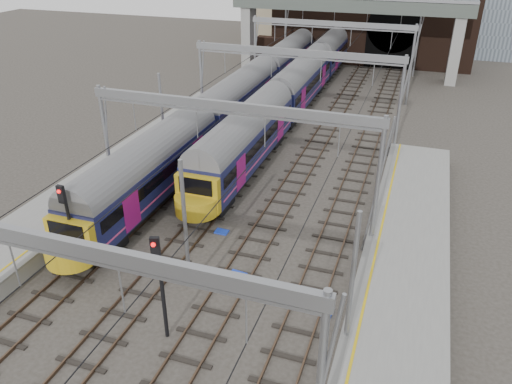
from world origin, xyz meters
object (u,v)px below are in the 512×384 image
at_px(signal_near_left, 68,220).
at_px(signal_near_centre, 160,277).
at_px(relay_cabinet, 53,254).
at_px(train_second, 238,99).
at_px(train_main, 319,64).

xyz_separation_m(signal_near_left, signal_near_centre, (6.58, -2.67, 0.05)).
height_order(signal_near_left, relay_cabinet, signal_near_left).
bearing_deg(train_second, signal_near_left, -90.00).
bearing_deg(signal_near_centre, signal_near_left, 138.27).
relative_size(train_main, signal_near_centre, 12.37).
bearing_deg(signal_near_left, train_main, 87.54).
bearing_deg(train_main, relay_cabinet, -98.52).
bearing_deg(relay_cabinet, train_second, 60.71).
bearing_deg(relay_cabinet, signal_near_centre, -44.41).
distance_m(train_second, relay_cabinet, 23.64).
distance_m(train_second, signal_near_left, 23.80).
bearing_deg(signal_near_centre, relay_cabinet, 140.86).
height_order(signal_near_left, signal_near_centre, signal_near_centre).
height_order(train_main, relay_cabinet, train_main).
height_order(train_main, signal_near_centre, signal_near_centre).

